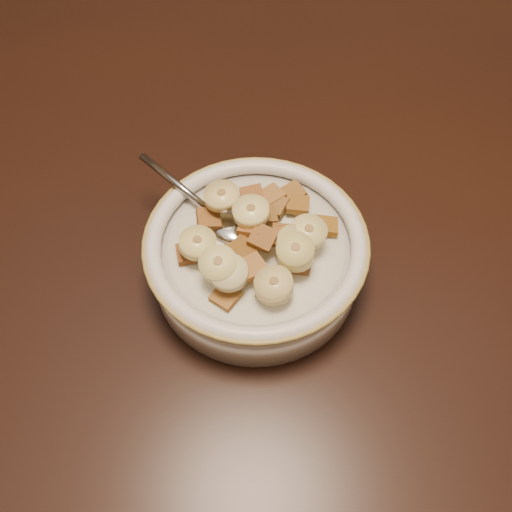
# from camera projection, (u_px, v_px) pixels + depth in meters

# --- Properties ---
(floor) EXTENTS (4.00, 4.50, 0.10)m
(floor) POSITION_uv_depth(u_px,v_px,m) (217.00, 401.00, 1.28)
(floor) COLOR #422816
(floor) RESTS_ON ground
(table) EXTENTS (1.42, 0.93, 0.04)m
(table) POSITION_uv_depth(u_px,v_px,m) (177.00, 159.00, 0.64)
(table) COLOR black
(table) RESTS_ON floor
(chair) EXTENTS (0.42, 0.42, 0.84)m
(chair) POSITION_uv_depth(u_px,v_px,m) (263.00, 76.00, 1.20)
(chair) COLOR black
(chair) RESTS_ON floor
(cereal_bowl) EXTENTS (0.19, 0.19, 0.04)m
(cereal_bowl) POSITION_uv_depth(u_px,v_px,m) (256.00, 261.00, 0.51)
(cereal_bowl) COLOR silver
(cereal_bowl) RESTS_ON table
(milk) EXTENTS (0.15, 0.15, 0.00)m
(milk) POSITION_uv_depth(u_px,v_px,m) (256.00, 247.00, 0.49)
(milk) COLOR white
(milk) RESTS_ON cereal_bowl
(spoon) EXTENTS (0.06, 0.05, 0.01)m
(spoon) POSITION_uv_depth(u_px,v_px,m) (230.00, 226.00, 0.50)
(spoon) COLOR gray
(spoon) RESTS_ON cereal_bowl
(cereal_square_0) EXTENTS (0.03, 0.03, 0.01)m
(cereal_square_0) POSITION_uv_depth(u_px,v_px,m) (209.00, 219.00, 0.49)
(cereal_square_0) COLOR brown
(cereal_square_0) RESTS_ON milk
(cereal_square_1) EXTENTS (0.03, 0.03, 0.01)m
(cereal_square_1) POSITION_uv_depth(u_px,v_px,m) (223.00, 256.00, 0.47)
(cereal_square_1) COLOR olive
(cereal_square_1) RESTS_ON milk
(cereal_square_2) EXTENTS (0.03, 0.03, 0.01)m
(cereal_square_2) POSITION_uv_depth(u_px,v_px,m) (251.00, 208.00, 0.50)
(cereal_square_2) COLOR #935B19
(cereal_square_2) RESTS_ON milk
(cereal_square_3) EXTENTS (0.03, 0.03, 0.01)m
(cereal_square_3) POSITION_uv_depth(u_px,v_px,m) (253.00, 267.00, 0.46)
(cereal_square_3) COLOR brown
(cereal_square_3) RESTS_ON milk
(cereal_square_4) EXTENTS (0.03, 0.03, 0.01)m
(cereal_square_4) POSITION_uv_depth(u_px,v_px,m) (263.00, 237.00, 0.47)
(cereal_square_4) COLOR brown
(cereal_square_4) RESTS_ON milk
(cereal_square_5) EXTENTS (0.03, 0.03, 0.01)m
(cereal_square_5) POSITION_uv_depth(u_px,v_px,m) (252.00, 196.00, 0.51)
(cereal_square_5) COLOR brown
(cereal_square_5) RESTS_ON milk
(cereal_square_6) EXTENTS (0.03, 0.03, 0.01)m
(cereal_square_6) POSITION_uv_depth(u_px,v_px,m) (225.00, 296.00, 0.46)
(cereal_square_6) COLOR olive
(cereal_square_6) RESTS_ON milk
(cereal_square_7) EXTENTS (0.03, 0.03, 0.01)m
(cereal_square_7) POSITION_uv_depth(u_px,v_px,m) (293.00, 193.00, 0.52)
(cereal_square_7) COLOR brown
(cereal_square_7) RESTS_ON milk
(cereal_square_8) EXTENTS (0.03, 0.03, 0.01)m
(cereal_square_8) POSITION_uv_depth(u_px,v_px,m) (271.00, 196.00, 0.51)
(cereal_square_8) COLOR brown
(cereal_square_8) RESTS_ON milk
(cereal_square_9) EXTENTS (0.02, 0.02, 0.01)m
(cereal_square_9) POSITION_uv_depth(u_px,v_px,m) (269.00, 287.00, 0.46)
(cereal_square_9) COLOR brown
(cereal_square_9) RESTS_ON milk
(cereal_square_10) EXTENTS (0.03, 0.03, 0.01)m
(cereal_square_10) POSITION_uv_depth(u_px,v_px,m) (265.00, 215.00, 0.49)
(cereal_square_10) COLOR brown
(cereal_square_10) RESTS_ON milk
(cereal_square_11) EXTENTS (0.02, 0.02, 0.01)m
(cereal_square_11) POSITION_uv_depth(u_px,v_px,m) (284.00, 236.00, 0.47)
(cereal_square_11) COLOR brown
(cereal_square_11) RESTS_ON milk
(cereal_square_12) EXTENTS (0.02, 0.02, 0.01)m
(cereal_square_12) POSITION_uv_depth(u_px,v_px,m) (299.00, 263.00, 0.47)
(cereal_square_12) COLOR brown
(cereal_square_12) RESTS_ON milk
(cereal_square_13) EXTENTS (0.02, 0.02, 0.01)m
(cereal_square_13) POSITION_uv_depth(u_px,v_px,m) (326.00, 226.00, 0.50)
(cereal_square_13) COLOR brown
(cereal_square_13) RESTS_ON milk
(cereal_square_14) EXTENTS (0.03, 0.03, 0.01)m
(cereal_square_14) POSITION_uv_depth(u_px,v_px,m) (242.00, 249.00, 0.47)
(cereal_square_14) COLOR brown
(cereal_square_14) RESTS_ON milk
(cereal_square_15) EXTENTS (0.03, 0.03, 0.01)m
(cereal_square_15) POSITION_uv_depth(u_px,v_px,m) (275.00, 205.00, 0.51)
(cereal_square_15) COLOR brown
(cereal_square_15) RESTS_ON milk
(cereal_square_16) EXTENTS (0.02, 0.02, 0.01)m
(cereal_square_16) POSITION_uv_depth(u_px,v_px,m) (247.00, 208.00, 0.50)
(cereal_square_16) COLOR brown
(cereal_square_16) RESTS_ON milk
(cereal_square_17) EXTENTS (0.02, 0.02, 0.01)m
(cereal_square_17) POSITION_uv_depth(u_px,v_px,m) (298.00, 205.00, 0.51)
(cereal_square_17) COLOR #9A5F1B
(cereal_square_17) RESTS_ON milk
(cereal_square_18) EXTENTS (0.02, 0.02, 0.01)m
(cereal_square_18) POSITION_uv_depth(u_px,v_px,m) (252.00, 226.00, 0.48)
(cereal_square_18) COLOR brown
(cereal_square_18) RESTS_ON milk
(cereal_square_19) EXTENTS (0.03, 0.03, 0.01)m
(cereal_square_19) POSITION_uv_depth(u_px,v_px,m) (189.00, 253.00, 0.48)
(cereal_square_19) COLOR brown
(cereal_square_19) RESTS_ON milk
(banana_slice_0) EXTENTS (0.04, 0.04, 0.01)m
(banana_slice_0) POSITION_uv_depth(u_px,v_px,m) (295.00, 255.00, 0.46)
(banana_slice_0) COLOR #D2C569
(banana_slice_0) RESTS_ON milk
(banana_slice_1) EXTENTS (0.03, 0.03, 0.01)m
(banana_slice_1) POSITION_uv_depth(u_px,v_px,m) (229.00, 273.00, 0.45)
(banana_slice_1) COLOR beige
(banana_slice_1) RESTS_ON milk
(banana_slice_2) EXTENTS (0.04, 0.04, 0.02)m
(banana_slice_2) POSITION_uv_depth(u_px,v_px,m) (218.00, 264.00, 0.45)
(banana_slice_2) COLOR #E8DC88
(banana_slice_2) RESTS_ON milk
(banana_slice_3) EXTENTS (0.04, 0.04, 0.01)m
(banana_slice_3) POSITION_uv_depth(u_px,v_px,m) (274.00, 286.00, 0.45)
(banana_slice_3) COLOR #E6CC79
(banana_slice_3) RESTS_ON milk
(banana_slice_4) EXTENTS (0.04, 0.04, 0.01)m
(banana_slice_4) POSITION_uv_depth(u_px,v_px,m) (309.00, 232.00, 0.47)
(banana_slice_4) COLOR #C9C067
(banana_slice_4) RESTS_ON milk
(banana_slice_5) EXTENTS (0.04, 0.04, 0.01)m
(banana_slice_5) POSITION_uv_depth(u_px,v_px,m) (295.00, 250.00, 0.46)
(banana_slice_5) COLOR #D4C168
(banana_slice_5) RESTS_ON milk
(banana_slice_6) EXTENTS (0.04, 0.04, 0.01)m
(banana_slice_6) POSITION_uv_depth(u_px,v_px,m) (251.00, 211.00, 0.47)
(banana_slice_6) COLOR #F8E591
(banana_slice_6) RESTS_ON milk
(banana_slice_7) EXTENTS (0.04, 0.04, 0.01)m
(banana_slice_7) POSITION_uv_depth(u_px,v_px,m) (274.00, 284.00, 0.45)
(banana_slice_7) COLOR tan
(banana_slice_7) RESTS_ON milk
(banana_slice_8) EXTENTS (0.04, 0.04, 0.01)m
(banana_slice_8) POSITION_uv_depth(u_px,v_px,m) (222.00, 196.00, 0.49)
(banana_slice_8) COLOR #DEC272
(banana_slice_8) RESTS_ON milk
(banana_slice_9) EXTENTS (0.04, 0.04, 0.01)m
(banana_slice_9) POSITION_uv_depth(u_px,v_px,m) (295.00, 243.00, 0.47)
(banana_slice_9) COLOR tan
(banana_slice_9) RESTS_ON milk
(banana_slice_10) EXTENTS (0.03, 0.03, 0.01)m
(banana_slice_10) POSITION_uv_depth(u_px,v_px,m) (198.00, 243.00, 0.47)
(banana_slice_10) COLOR #EBD67F
(banana_slice_10) RESTS_ON milk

